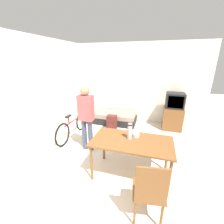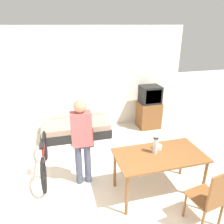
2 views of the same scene
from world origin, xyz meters
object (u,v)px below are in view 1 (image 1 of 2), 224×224
Objects in this scene: backpack at (112,123)px; daybed at (111,117)px; dining_table at (132,145)px; mate_bowl at (136,135)px; bicycle at (73,127)px; thermos_flask at (130,131)px; tv at (173,112)px; wooden_chair at (149,191)px; person_standing at (86,115)px.

daybed is at bearing 108.30° from backpack.
dining_table is 10.47× the size of mate_bowl.
thermos_flask is at bearing -28.49° from bicycle.
tv reaches higher than thermos_flask.
bicycle is at bearing 151.51° from thermos_flask.
wooden_chair is (-0.54, -3.28, -0.02)m from tv.
bicycle is (-2.78, -1.39, -0.25)m from tv.
person_standing reaches higher than backpack.
tv is at bearing 69.50° from dining_table.
dining_table is at bearing -64.97° from daybed.
person_standing is (-2.09, -1.86, 0.36)m from tv.
thermos_flask is at bearing -63.55° from backpack.
dining_table is 2.11m from backpack.
wooden_chair is (0.38, -0.83, -0.13)m from dining_table.
daybed is 1.75× the size of wooden_chair.
mate_bowl is at bearing -110.96° from tv.
thermos_flask is (1.12, -0.51, -0.01)m from person_standing.
bicycle reaches higher than daybed.
tv is 2.44m from mate_bowl.
tv is 0.74× the size of person_standing.
tv is 3.12m from bicycle.
person_standing is at bearing -138.38° from tv.
tv is at bearing 0.90° from daybed.
person_standing reaches higher than tv.
dining_table reaches higher than bicycle.
mate_bowl is (0.04, 0.17, 0.12)m from dining_table.
backpack is at bearing -161.92° from tv.
thermos_flask is at bearing -112.21° from tv.
person_standing is at bearing 155.47° from thermos_flask.
mate_bowl is 0.29× the size of backpack.
wooden_chair is 2.07× the size of backpack.
wooden_chair is 0.62× the size of person_standing.
person_standing is at bearing 161.49° from mate_bowl.
tv is 2.49× the size of backpack.
daybed is at bearing -179.10° from tv.
tv is 1.20× the size of wooden_chair.
wooden_chair is 2.99m from backpack.
thermos_flask is at bearing 115.66° from wooden_chair.
mate_bowl reaches higher than bicycle.
wooden_chair is at bearing -65.64° from dining_table.
mate_bowl is at bearing -62.42° from daybed.
person_standing is 1.30m from mate_bowl.
wooden_chair is 3.33× the size of thermos_flask.
bicycle is 1.03m from person_standing.
mate_bowl is at bearing 108.37° from wooden_chair.
wooden_chair is at bearing -64.34° from thermos_flask.
thermos_flask is at bearing -65.45° from daybed.
person_standing is at bearing -34.37° from bicycle.
mate_bowl is (-0.33, 1.01, 0.24)m from wooden_chair.
wooden_chair reaches higher than mate_bowl.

